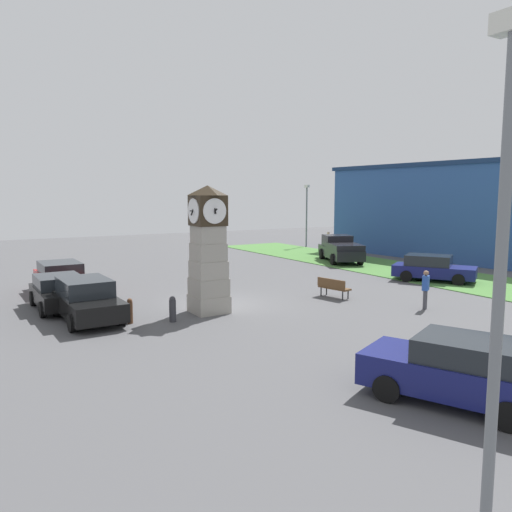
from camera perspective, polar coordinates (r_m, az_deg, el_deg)
name	(u,v)px	position (r m, az deg, el deg)	size (l,w,h in m)	color
ground_plane	(220,304)	(21.99, -4.14, -5.49)	(78.16, 78.16, 0.00)	#4C4C4F
clock_tower	(208,252)	(20.08, -5.48, 0.48)	(1.64, 1.60, 5.13)	#9E988E
bollard_near_tower	(173,309)	(19.09, -9.51, -5.98)	(0.26, 0.26, 0.98)	#333338
bollard_mid_row	(130,311)	(19.18, -14.21, -6.08)	(0.21, 0.21, 0.95)	brown
car_navy_sedan	(61,278)	(25.91, -21.35, -2.31)	(4.51, 2.09, 1.50)	#A51111
car_near_tower	(60,292)	(22.53, -21.50, -3.81)	(4.01, 2.08, 1.38)	black
car_by_building	(87,300)	(20.09, -18.78, -4.74)	(4.44, 2.07, 1.57)	black
car_far_lot	(432,268)	(29.15, 19.51, -1.30)	(4.60, 3.83, 1.46)	navy
car_silver_hatch	(459,370)	(12.55, 22.16, -11.94)	(4.50, 3.35, 1.55)	navy
pickup_truck	(340,249)	(35.87, 9.63, 0.79)	(5.66, 4.01, 1.85)	black
bench	(333,287)	(23.43, 8.83, -3.47)	(1.67, 0.83, 0.90)	brown
pedestrian_near_bench	(426,287)	(21.92, 18.81, -3.40)	(0.41, 0.47, 1.64)	#3F3F47
pedestrian_by_cars	(328,241)	(41.57, 8.25, 1.76)	(0.41, 0.47, 1.74)	gold
street_lamp_near_road	(307,211)	(45.98, 5.80, 5.17)	(0.50, 0.24, 5.65)	slate
street_lamp_far_side	(500,270)	(6.45, 26.16, -1.45)	(0.50, 0.24, 6.77)	slate
warehouse_blue_far	(444,210)	(42.00, 20.71, 4.93)	(17.36, 9.43, 7.10)	#2D5193
grass_verge_far	(461,280)	(30.16, 22.43, -2.55)	(46.90, 6.11, 0.04)	#477A38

